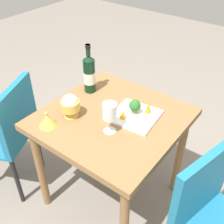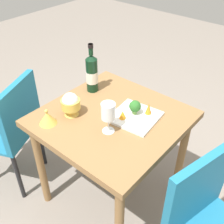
# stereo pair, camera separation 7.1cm
# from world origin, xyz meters

# --- Properties ---
(ground_plane) EXTENTS (8.00, 8.00, 0.00)m
(ground_plane) POSITION_xyz_m (0.00, 0.00, 0.00)
(ground_plane) COLOR gray
(dining_table) EXTENTS (0.78, 0.78, 0.73)m
(dining_table) POSITION_xyz_m (0.00, 0.00, 0.63)
(dining_table) COLOR olive
(dining_table) RESTS_ON ground_plane
(chair_near_window) EXTENTS (0.48, 0.48, 0.85)m
(chair_near_window) POSITION_xyz_m (-0.11, -0.67, 0.53)
(chair_near_window) COLOR teal
(chair_near_window) RESTS_ON ground_plane
(chair_by_wall) EXTENTS (0.53, 0.53, 0.85)m
(chair_by_wall) POSITION_xyz_m (-0.30, 0.61, 0.53)
(chair_by_wall) COLOR teal
(chair_by_wall) RESTS_ON ground_plane
(wine_bottle) EXTENTS (0.08, 0.08, 0.32)m
(wine_bottle) POSITION_xyz_m (0.13, 0.28, 0.85)
(wine_bottle) COLOR black
(wine_bottle) RESTS_ON dining_table
(wine_glass) EXTENTS (0.08, 0.08, 0.18)m
(wine_glass) POSITION_xyz_m (-0.11, -0.07, 0.85)
(wine_glass) COLOR white
(wine_glass) RESTS_ON dining_table
(rice_bowl) EXTENTS (0.11, 0.11, 0.14)m
(rice_bowl) POSITION_xyz_m (-0.14, 0.19, 0.80)
(rice_bowl) COLOR gold
(rice_bowl) RESTS_ON dining_table
(rice_bowl_lid) EXTENTS (0.10, 0.10, 0.09)m
(rice_bowl_lid) POSITION_xyz_m (-0.28, 0.23, 0.76)
(rice_bowl_lid) COLOR gold
(rice_bowl_lid) RESTS_ON dining_table
(serving_plate) EXTENTS (0.28, 0.28, 0.02)m
(serving_plate) POSITION_xyz_m (0.07, -0.11, 0.73)
(serving_plate) COLOR white
(serving_plate) RESTS_ON dining_table
(broccoli_floret) EXTENTS (0.07, 0.07, 0.09)m
(broccoli_floret) POSITION_xyz_m (0.09, -0.10, 0.79)
(broccoli_floret) COLOR #729E4C
(broccoli_floret) RESTS_ON serving_plate
(carrot_garnish_left) EXTENTS (0.04, 0.04, 0.05)m
(carrot_garnish_left) POSITION_xyz_m (0.01, -0.07, 0.77)
(carrot_garnish_left) COLOR orange
(carrot_garnish_left) RESTS_ON serving_plate
(carrot_garnish_right) EXTENTS (0.04, 0.04, 0.07)m
(carrot_garnish_right) POSITION_xyz_m (0.14, -0.16, 0.78)
(carrot_garnish_right) COLOR orange
(carrot_garnish_right) RESTS_ON serving_plate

